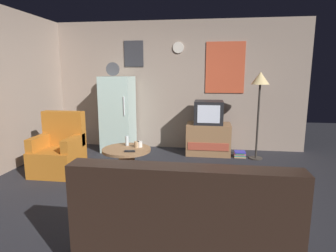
{
  "coord_description": "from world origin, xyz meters",
  "views": [
    {
      "loc": [
        0.66,
        -3.43,
        1.58
      ],
      "look_at": [
        0.05,
        0.9,
        0.75
      ],
      "focal_mm": 30.29,
      "sensor_mm": 36.0,
      "label": 1
    }
  ],
  "objects_px": {
    "coffee_table": "(127,164)",
    "wine_glass": "(127,141)",
    "tv_stand": "(208,139)",
    "standing_lamp": "(260,85)",
    "book_stack": "(240,154)",
    "mug_ceramic_white": "(140,144)",
    "armchair": "(59,152)",
    "couch": "(185,228)",
    "mug_ceramic_tan": "(137,144)",
    "remote_control": "(130,151)",
    "fridge": "(118,114)",
    "crt_tv": "(209,112)"
  },
  "relations": [
    {
      "from": "tv_stand",
      "to": "standing_lamp",
      "type": "relative_size",
      "value": 0.53
    },
    {
      "from": "coffee_table",
      "to": "couch",
      "type": "relative_size",
      "value": 0.42
    },
    {
      "from": "standing_lamp",
      "to": "coffee_table",
      "type": "relative_size",
      "value": 2.21
    },
    {
      "from": "crt_tv",
      "to": "tv_stand",
      "type": "bearing_deg",
      "value": 7.32
    },
    {
      "from": "fridge",
      "to": "mug_ceramic_white",
      "type": "xyz_separation_m",
      "value": [
        0.79,
        -1.42,
        -0.24
      ]
    },
    {
      "from": "mug_ceramic_white",
      "to": "tv_stand",
      "type": "bearing_deg",
      "value": 53.55
    },
    {
      "from": "standing_lamp",
      "to": "coffee_table",
      "type": "xyz_separation_m",
      "value": [
        -2.09,
        -1.3,
        -1.12
      ]
    },
    {
      "from": "fridge",
      "to": "couch",
      "type": "bearing_deg",
      "value": -63.78
    },
    {
      "from": "wine_glass",
      "to": "mug_ceramic_tan",
      "type": "distance_m",
      "value": 0.19
    },
    {
      "from": "armchair",
      "to": "book_stack",
      "type": "relative_size",
      "value": 4.51
    },
    {
      "from": "mug_ceramic_white",
      "to": "coffee_table",
      "type": "bearing_deg",
      "value": -148.96
    },
    {
      "from": "standing_lamp",
      "to": "armchair",
      "type": "bearing_deg",
      "value": -160.03
    },
    {
      "from": "fridge",
      "to": "tv_stand",
      "type": "xyz_separation_m",
      "value": [
        1.82,
        -0.03,
        -0.45
      ]
    },
    {
      "from": "armchair",
      "to": "couch",
      "type": "relative_size",
      "value": 0.56
    },
    {
      "from": "coffee_table",
      "to": "remote_control",
      "type": "bearing_deg",
      "value": -59.66
    },
    {
      "from": "remote_control",
      "to": "armchair",
      "type": "height_order",
      "value": "armchair"
    },
    {
      "from": "mug_ceramic_tan",
      "to": "coffee_table",
      "type": "bearing_deg",
      "value": -144.53
    },
    {
      "from": "couch",
      "to": "remote_control",
      "type": "bearing_deg",
      "value": 119.62
    },
    {
      "from": "standing_lamp",
      "to": "remote_control",
      "type": "bearing_deg",
      "value": -143.52
    },
    {
      "from": "book_stack",
      "to": "remote_control",
      "type": "bearing_deg",
      "value": -138.28
    },
    {
      "from": "mug_ceramic_tan",
      "to": "book_stack",
      "type": "distance_m",
      "value": 2.14
    },
    {
      "from": "remote_control",
      "to": "book_stack",
      "type": "distance_m",
      "value": 2.32
    },
    {
      "from": "coffee_table",
      "to": "wine_glass",
      "type": "distance_m",
      "value": 0.36
    },
    {
      "from": "standing_lamp",
      "to": "mug_ceramic_tan",
      "type": "relative_size",
      "value": 17.67
    },
    {
      "from": "coffee_table",
      "to": "mug_ceramic_tan",
      "type": "xyz_separation_m",
      "value": [
        0.13,
        0.09,
        0.28
      ]
    },
    {
      "from": "mug_ceramic_tan",
      "to": "armchair",
      "type": "bearing_deg",
      "value": 178.61
    },
    {
      "from": "standing_lamp",
      "to": "coffee_table",
      "type": "bearing_deg",
      "value": -148.07
    },
    {
      "from": "mug_ceramic_white",
      "to": "armchair",
      "type": "xyz_separation_m",
      "value": [
        -1.33,
        0.02,
        -0.17
      ]
    },
    {
      "from": "coffee_table",
      "to": "armchair",
      "type": "xyz_separation_m",
      "value": [
        -1.15,
        0.13,
        0.1
      ]
    },
    {
      "from": "wine_glass",
      "to": "remote_control",
      "type": "height_order",
      "value": "wine_glass"
    },
    {
      "from": "wine_glass",
      "to": "couch",
      "type": "bearing_deg",
      "value": -61.64
    },
    {
      "from": "armchair",
      "to": "book_stack",
      "type": "bearing_deg",
      "value": 22.54
    },
    {
      "from": "crt_tv",
      "to": "mug_ceramic_tan",
      "type": "bearing_deg",
      "value": -127.22
    },
    {
      "from": "mug_ceramic_tan",
      "to": "armchair",
      "type": "height_order",
      "value": "armchair"
    },
    {
      "from": "mug_ceramic_white",
      "to": "remote_control",
      "type": "height_order",
      "value": "mug_ceramic_white"
    },
    {
      "from": "tv_stand",
      "to": "couch",
      "type": "relative_size",
      "value": 0.49
    },
    {
      "from": "coffee_table",
      "to": "mug_ceramic_white",
      "type": "relative_size",
      "value": 8.0
    },
    {
      "from": "fridge",
      "to": "armchair",
      "type": "distance_m",
      "value": 1.56
    },
    {
      "from": "standing_lamp",
      "to": "book_stack",
      "type": "distance_m",
      "value": 1.33
    },
    {
      "from": "standing_lamp",
      "to": "mug_ceramic_white",
      "type": "relative_size",
      "value": 17.67
    },
    {
      "from": "standing_lamp",
      "to": "mug_ceramic_white",
      "type": "xyz_separation_m",
      "value": [
        -1.91,
        -1.19,
        -0.85
      ]
    },
    {
      "from": "fridge",
      "to": "armchair",
      "type": "xyz_separation_m",
      "value": [
        -0.53,
        -1.41,
        -0.42
      ]
    },
    {
      "from": "crt_tv",
      "to": "remote_control",
      "type": "height_order",
      "value": "crt_tv"
    },
    {
      "from": "remote_control",
      "to": "book_stack",
      "type": "xyz_separation_m",
      "value": [
        1.7,
        1.52,
        -0.42
      ]
    },
    {
      "from": "fridge",
      "to": "remote_control",
      "type": "bearing_deg",
      "value": -67.22
    },
    {
      "from": "mug_ceramic_tan",
      "to": "remote_control",
      "type": "height_order",
      "value": "mug_ceramic_tan"
    },
    {
      "from": "tv_stand",
      "to": "crt_tv",
      "type": "xyz_separation_m",
      "value": [
        -0.01,
        -0.0,
        0.52
      ]
    },
    {
      "from": "coffee_table",
      "to": "tv_stand",
      "type": "bearing_deg",
      "value": 51.18
    },
    {
      "from": "book_stack",
      "to": "armchair",
      "type": "bearing_deg",
      "value": -157.46
    },
    {
      "from": "coffee_table",
      "to": "armchair",
      "type": "bearing_deg",
      "value": 173.75
    }
  ]
}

